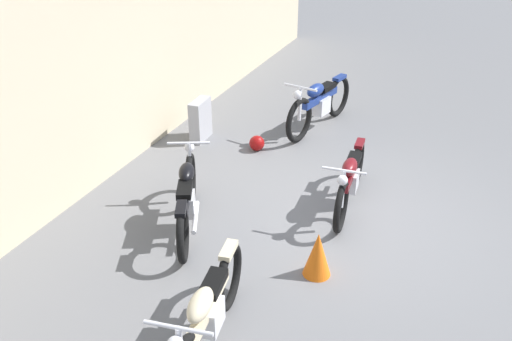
# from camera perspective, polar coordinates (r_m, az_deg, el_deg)

# --- Properties ---
(ground_plane) EXTENTS (40.00, 40.00, 0.00)m
(ground_plane) POSITION_cam_1_polar(r_m,az_deg,el_deg) (7.37, 9.82, -4.99)
(ground_plane) COLOR slate
(building_wall) EXTENTS (18.00, 0.30, 3.00)m
(building_wall) POSITION_cam_1_polar(r_m,az_deg,el_deg) (8.23, -16.36, 9.43)
(building_wall) COLOR beige
(building_wall) RESTS_ON ground_plane
(stone_marker) EXTENTS (0.54, 0.23, 0.71)m
(stone_marker) POSITION_cam_1_polar(r_m,az_deg,el_deg) (9.44, -5.87, 5.32)
(stone_marker) COLOR #9E9EA3
(stone_marker) RESTS_ON ground_plane
(helmet) EXTENTS (0.26, 0.26, 0.26)m
(helmet) POSITION_cam_1_polar(r_m,az_deg,el_deg) (9.06, 0.09, 2.90)
(helmet) COLOR maroon
(helmet) RESTS_ON ground_plane
(traffic_cone) EXTENTS (0.32, 0.32, 0.55)m
(traffic_cone) POSITION_cam_1_polar(r_m,az_deg,el_deg) (6.19, 6.50, -8.74)
(traffic_cone) COLOR orange
(traffic_cone) RESTS_ON ground_plane
(motorcycle_blue) EXTENTS (2.20, 0.77, 1.00)m
(motorcycle_blue) POSITION_cam_1_polar(r_m,az_deg,el_deg) (9.85, 6.68, 7.04)
(motorcycle_blue) COLOR black
(motorcycle_blue) RESTS_ON ground_plane
(motorcycle_maroon) EXTENTS (1.96, 0.55, 0.88)m
(motorcycle_maroon) POSITION_cam_1_polar(r_m,az_deg,el_deg) (7.44, 9.87, -0.89)
(motorcycle_maroon) COLOR black
(motorcycle_maroon) RESTS_ON ground_plane
(motorcycle_cream) EXTENTS (2.05, 0.60, 0.92)m
(motorcycle_cream) POSITION_cam_1_polar(r_m,az_deg,el_deg) (5.16, -5.13, -14.98)
(motorcycle_cream) COLOR black
(motorcycle_cream) RESTS_ON ground_plane
(motorcycle_black) EXTENTS (1.91, 0.99, 0.92)m
(motorcycle_black) POSITION_cam_1_polar(r_m,az_deg,el_deg) (6.93, -7.27, -2.81)
(motorcycle_black) COLOR black
(motorcycle_black) RESTS_ON ground_plane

